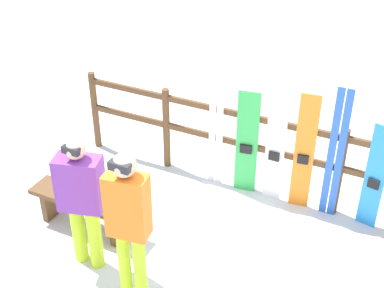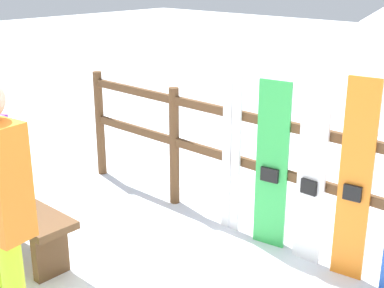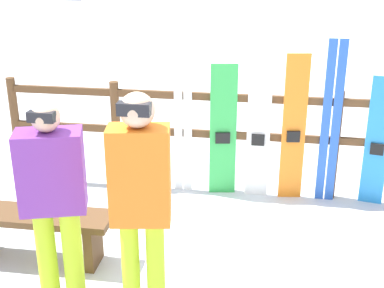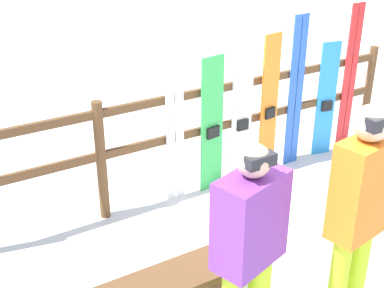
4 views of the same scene
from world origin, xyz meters
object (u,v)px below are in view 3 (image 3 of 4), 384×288
snowboard_white (258,133)px  ski_pair_blue (331,123)px  snowboard_blue (377,142)px  snowboard_green (223,131)px  person_orange (140,196)px  ski_pair_white (183,124)px  bench (37,225)px  person_purple (53,192)px  snowboard_orange (294,129)px

snowboard_white → ski_pair_blue: bearing=0.3°
snowboard_blue → snowboard_green: bearing=180.0°
person_orange → snowboard_green: bearing=81.3°
person_orange → ski_pair_white: (-0.09, 2.26, -0.26)m
bench → person_purple: person_purple is taller
ski_pair_blue → ski_pair_white: bearing=180.0°
bench → snowboard_white: (1.84, 1.59, 0.39)m
person_orange → ski_pair_white: size_ratio=1.13×
snowboard_white → snowboard_blue: (1.23, -0.00, -0.04)m
ski_pair_white → snowboard_orange: bearing=-0.2°
person_purple → ski_pair_blue: (2.19, 2.05, -0.04)m
ski_pair_white → ski_pair_blue: bearing=0.0°
person_purple → ski_pair_blue: size_ratio=0.92×
ski_pair_blue → snowboard_orange: bearing=-179.5°
person_orange → snowboard_orange: person_orange is taller
snowboard_green → snowboard_orange: (0.75, 0.00, 0.07)m
snowboard_blue → ski_pair_blue: bearing=179.6°
person_orange → snowboard_orange: bearing=64.2°
snowboard_orange → ski_pair_blue: ski_pair_blue is taller
snowboard_green → snowboard_orange: 0.75m
person_orange → person_purple: bearing=163.5°
person_orange → snowboard_white: bearing=72.3°
snowboard_green → snowboard_white: size_ratio=1.00×
ski_pair_white → snowboard_white: bearing=-0.2°
person_orange → snowboard_white: (0.72, 2.26, -0.32)m
person_purple → ski_pair_blue: ski_pair_blue is taller
bench → ski_pair_blue: bearing=31.6°
person_purple → snowboard_white: 2.51m
bench → snowboard_orange: bearing=35.7°
bench → snowboard_blue: size_ratio=0.96×
bench → person_orange: bearing=-31.1°
snowboard_green → snowboard_orange: size_ratio=0.92×
snowboard_green → person_purple: bearing=-117.4°
person_purple → snowboard_blue: bearing=37.5°
bench → snowboard_white: size_ratio=0.91×
ski_pair_white → snowboard_blue: bearing=-0.1°
ski_pair_white → snowboard_green: bearing=-0.4°
person_orange → snowboard_blue: (1.95, 2.26, -0.36)m
person_purple → snowboard_blue: 3.37m
ski_pair_blue → snowboard_white: bearing=-179.7°
bench → person_purple: 0.84m
snowboard_orange → ski_pair_blue: size_ratio=0.91×
ski_pair_blue → snowboard_blue: (0.49, -0.00, -0.18)m
ski_pair_white → snowboard_blue: (2.05, -0.00, -0.09)m
snowboard_green → snowboard_white: snowboard_green is taller
ski_pair_blue → person_orange: bearing=-122.9°
person_orange → snowboard_blue: bearing=49.2°
ski_pair_blue → snowboard_blue: ski_pair_blue is taller
person_orange → person_purple: (-0.72, 0.21, -0.13)m
person_purple → ski_pair_blue: bearing=43.2°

